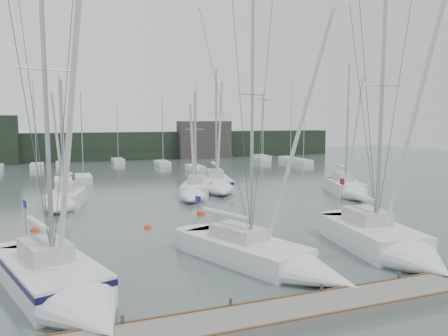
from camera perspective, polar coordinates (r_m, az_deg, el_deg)
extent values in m
plane|color=#4C5D59|center=(21.53, 1.87, -13.66)|extent=(160.00, 160.00, 0.00)
cube|color=slate|center=(17.30, 8.59, -18.22)|extent=(24.00, 2.00, 0.40)
cube|color=black|center=(81.19, -15.21, 2.74)|extent=(90.00, 4.00, 5.00)
cube|color=#3A3735|center=(82.88, -2.59, 3.72)|extent=(10.00, 3.00, 7.00)
cube|color=silver|center=(71.56, -20.40, 0.37)|extent=(1.80, 4.50, 0.90)
cylinder|color=#9B9DA3|center=(70.71, -20.62, 6.00)|extent=(0.12, 0.12, 13.15)
cube|color=silver|center=(75.17, -13.69, 0.86)|extent=(1.80, 4.50, 0.90)
cylinder|color=#9B9DA3|center=(74.37, -13.74, 4.64)|extent=(0.12, 0.12, 9.04)
cube|color=silver|center=(80.62, 4.97, 1.38)|extent=(1.80, 4.50, 0.90)
cylinder|color=#9B9DA3|center=(79.87, 5.16, 5.56)|extent=(0.12, 0.12, 10.87)
cube|color=silver|center=(70.66, -23.23, 0.18)|extent=(1.80, 4.50, 0.90)
cylinder|color=#9B9DA3|center=(69.81, -23.49, 5.46)|extent=(0.12, 0.12, 12.13)
cube|color=silver|center=(62.57, -3.76, -0.06)|extent=(1.80, 4.50, 0.90)
cylinder|color=#9B9DA3|center=(61.70, -3.67, 5.65)|extent=(0.12, 0.12, 11.56)
cube|color=silver|center=(54.09, -17.90, -1.37)|extent=(1.80, 4.50, 0.90)
cylinder|color=#9B9DA3|center=(53.16, -18.07, 4.23)|extent=(0.12, 0.12, 9.70)
cube|color=silver|center=(69.56, -8.04, 0.55)|extent=(1.80, 4.50, 0.90)
cylinder|color=#9B9DA3|center=(68.73, -8.02, 5.02)|extent=(0.12, 0.12, 9.97)
cube|color=silver|center=(75.64, 4.78, 1.06)|extent=(1.80, 4.50, 0.90)
cylinder|color=#9B9DA3|center=(74.86, 4.99, 5.66)|extent=(0.12, 0.12, 11.27)
cube|color=silver|center=(76.92, 8.48, 1.10)|extent=(1.80, 4.50, 0.90)
cylinder|color=#9B9DA3|center=(76.16, 8.76, 6.35)|extent=(0.12, 0.12, 13.19)
cube|color=silver|center=(73.04, 10.12, 0.79)|extent=(1.80, 4.50, 0.90)
cylinder|color=#9B9DA3|center=(72.29, 10.41, 5.13)|extent=(0.12, 0.12, 10.18)
cube|color=silver|center=(52.15, -20.26, -1.74)|extent=(1.80, 4.50, 0.90)
cylinder|color=#9B9DA3|center=(51.19, -20.51, 4.76)|extent=(0.12, 0.12, 10.94)
cube|color=silver|center=(20.97, -21.73, -13.29)|extent=(5.06, 7.55, 1.60)
cone|color=silver|center=(16.60, -16.53, -18.46)|extent=(3.86, 3.77, 3.10)
cube|color=#B8B8BC|center=(21.11, -22.29, -9.83)|extent=(2.47, 3.16, 0.75)
cylinder|color=#9B9DA3|center=(19.33, -22.24, 7.86)|extent=(0.19, 0.19, 13.51)
cylinder|color=silver|center=(21.67, -23.03, -6.82)|extent=(1.31, 3.32, 0.30)
cube|color=#0F0F39|center=(20.80, -21.80, -11.90)|extent=(5.08, 7.58, 0.27)
cube|color=navy|center=(23.73, -24.58, -4.32)|extent=(0.19, 0.56, 0.39)
cube|color=silver|center=(23.40, 2.63, -10.94)|extent=(5.42, 7.78, 1.37)
cone|color=silver|center=(20.32, 13.35, -13.85)|extent=(3.88, 3.96, 2.93)
cube|color=#B8B8BC|center=(23.43, 1.84, -8.35)|extent=(2.58, 3.28, 0.64)
cylinder|color=#9B9DA3|center=(21.98, 3.69, 6.30)|extent=(0.16, 0.16, 12.50)
cylinder|color=silver|center=(23.93, 0.18, -6.00)|extent=(1.56, 3.36, 0.26)
cube|color=navy|center=(25.56, -3.41, -4.06)|extent=(0.20, 0.47, 0.33)
cube|color=silver|center=(27.00, 18.68, -8.72)|extent=(4.20, 7.20, 1.66)
cone|color=silver|center=(23.18, 25.14, -11.50)|extent=(3.68, 3.34, 3.32)
cube|color=#B8B8BC|center=(27.17, 18.16, -5.96)|extent=(2.17, 2.95, 0.78)
cylinder|color=#9B9DA3|center=(25.70, 19.85, 7.23)|extent=(0.20, 0.20, 13.19)
cylinder|color=silver|center=(27.67, 17.36, -3.61)|extent=(0.75, 3.34, 0.31)
cube|color=maroon|center=(29.52, 15.18, -1.73)|extent=(0.10, 0.60, 0.40)
cube|color=silver|center=(39.93, -19.86, -3.97)|extent=(3.61, 5.69, 1.52)
cone|color=silver|center=(36.32, -21.03, -5.02)|extent=(2.96, 2.75, 2.54)
cube|color=#B8B8BC|center=(40.25, -19.77, -2.27)|extent=(1.82, 2.36, 0.71)
cylinder|color=#9B9DA3|center=(38.99, -20.27, 3.87)|extent=(0.18, 0.18, 9.42)
cylinder|color=silver|center=(40.66, -19.67, -0.89)|extent=(0.83, 2.57, 0.28)
cube|color=silver|center=(41.88, -3.72, -3.11)|extent=(4.33, 5.72, 1.55)
cone|color=silver|center=(38.28, -4.34, -4.02)|extent=(3.16, 3.02, 2.48)
cube|color=#B8B8BC|center=(42.21, -3.65, -1.48)|extent=(2.07, 2.43, 0.72)
cylinder|color=#9B9DA3|center=(40.97, -3.83, 3.87)|extent=(0.19, 0.19, 8.68)
cylinder|color=silver|center=(42.60, -3.58, -0.14)|extent=(1.27, 2.42, 0.29)
cube|color=silver|center=(45.93, -1.09, -2.23)|extent=(3.96, 6.48, 1.62)
cone|color=silver|center=(41.72, -0.26, -3.11)|extent=(3.27, 3.10, 2.80)
cube|color=#B8B8BC|center=(46.30, -1.18, -0.68)|extent=(2.00, 2.68, 0.75)
cylinder|color=#9B9DA3|center=(44.99, -1.03, 5.72)|extent=(0.19, 0.19, 11.09)
cylinder|color=silver|center=(46.85, -1.30, 0.60)|extent=(0.89, 2.95, 0.30)
cube|color=#0F0F39|center=(45.86, -1.09, -1.56)|extent=(3.99, 6.51, 0.27)
cube|color=silver|center=(45.18, 15.42, -2.62)|extent=(4.46, 6.56, 1.58)
cone|color=silver|center=(41.15, 17.18, -3.55)|extent=(3.34, 3.30, 2.64)
cube|color=#B8B8BC|center=(45.52, 15.26, -1.07)|extent=(2.16, 2.75, 0.74)
cylinder|color=#9B9DA3|center=(44.24, 15.83, 5.61)|extent=(0.19, 0.19, 11.38)
cylinder|color=silver|center=(46.05, 15.05, 0.21)|extent=(1.24, 2.88, 0.30)
sphere|color=red|center=(30.45, -9.95, -7.73)|extent=(0.51, 0.51, 0.51)
sphere|color=red|center=(34.33, -3.03, -6.02)|extent=(0.66, 0.66, 0.66)
sphere|color=red|center=(31.84, -23.48, -7.55)|extent=(0.57, 0.57, 0.57)
ellipsoid|color=white|center=(23.08, 5.57, 8.92)|extent=(0.32, 0.47, 0.19)
cube|color=#979B9F|center=(23.03, 4.89, 8.98)|extent=(0.45, 0.25, 0.11)
cube|color=#979B9F|center=(23.13, 6.24, 8.95)|extent=(0.45, 0.25, 0.11)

